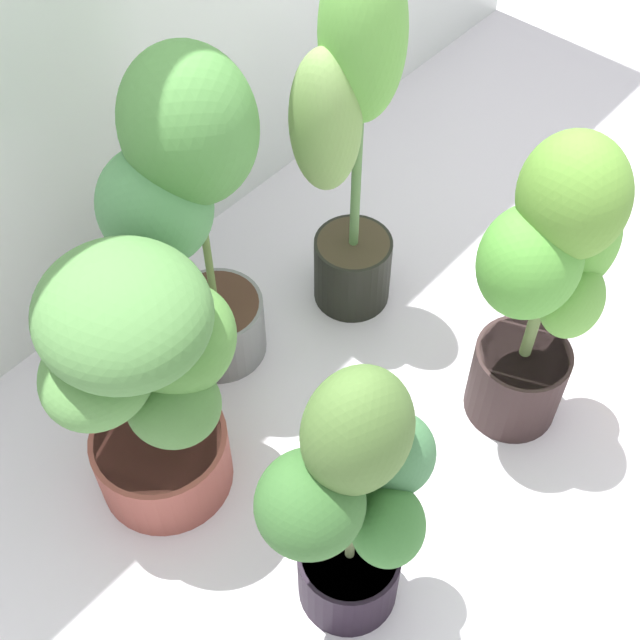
{
  "coord_description": "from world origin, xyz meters",
  "views": [
    {
      "loc": [
        -0.79,
        -0.45,
        1.64
      ],
      "look_at": [
        -0.0,
        0.24,
        0.33
      ],
      "focal_mm": 48.77,
      "sensor_mm": 36.0,
      "label": 1
    }
  ],
  "objects_px": {
    "potted_plant_back_right": "(350,133)",
    "potted_plant_back_center": "(186,197)",
    "potted_plant_front_right": "(546,282)",
    "potted_plant_back_left": "(145,376)",
    "potted_plant_front_left": "(353,504)"
  },
  "relations": [
    {
      "from": "potted_plant_back_right",
      "to": "potted_plant_front_right",
      "type": "distance_m",
      "value": 0.49
    },
    {
      "from": "potted_plant_back_right",
      "to": "potted_plant_front_right",
      "type": "bearing_deg",
      "value": -90.02
    },
    {
      "from": "potted_plant_back_left",
      "to": "potted_plant_front_right",
      "type": "xyz_separation_m",
      "value": [
        0.61,
        -0.43,
        0.05
      ]
    },
    {
      "from": "potted_plant_back_right",
      "to": "potted_plant_back_center",
      "type": "bearing_deg",
      "value": 159.09
    },
    {
      "from": "potted_plant_back_right",
      "to": "potted_plant_back_left",
      "type": "xyz_separation_m",
      "value": [
        -0.61,
        -0.05,
        -0.14
      ]
    },
    {
      "from": "potted_plant_front_right",
      "to": "potted_plant_back_left",
      "type": "bearing_deg",
      "value": 144.67
    },
    {
      "from": "potted_plant_front_left",
      "to": "potted_plant_front_right",
      "type": "height_order",
      "value": "potted_plant_front_right"
    },
    {
      "from": "potted_plant_front_left",
      "to": "potted_plant_back_left",
      "type": "relative_size",
      "value": 1.09
    },
    {
      "from": "potted_plant_back_center",
      "to": "potted_plant_back_left",
      "type": "xyz_separation_m",
      "value": [
        -0.28,
        -0.17,
        -0.13
      ]
    },
    {
      "from": "potted_plant_front_left",
      "to": "potted_plant_back_right",
      "type": "bearing_deg",
      "value": 40.76
    },
    {
      "from": "potted_plant_back_left",
      "to": "potted_plant_front_right",
      "type": "distance_m",
      "value": 0.75
    },
    {
      "from": "potted_plant_back_center",
      "to": "potted_plant_back_left",
      "type": "distance_m",
      "value": 0.35
    },
    {
      "from": "potted_plant_back_center",
      "to": "potted_plant_front_right",
      "type": "bearing_deg",
      "value": -61.4
    },
    {
      "from": "potted_plant_back_center",
      "to": "potted_plant_back_left",
      "type": "bearing_deg",
      "value": -148.46
    },
    {
      "from": "potted_plant_back_center",
      "to": "potted_plant_back_left",
      "type": "height_order",
      "value": "potted_plant_back_center"
    }
  ]
}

